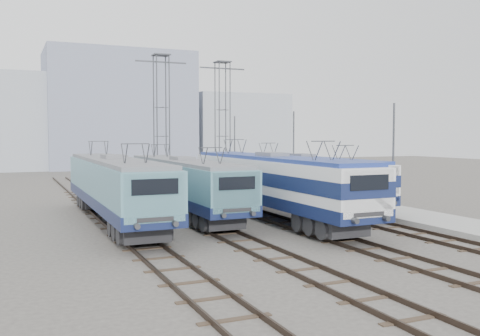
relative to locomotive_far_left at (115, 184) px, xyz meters
name	(u,v)px	position (x,y,z in m)	size (l,w,h in m)	color
ground	(281,238)	(6.75, -7.51, -2.30)	(160.00, 160.00, 0.00)	#514C47
platform	(354,205)	(16.95, 0.49, -2.15)	(4.00, 70.00, 0.30)	#9E9E99
locomotive_far_left	(115,184)	(0.00, 0.00, 0.00)	(2.92, 18.46, 3.47)	#141F49
locomotive_center_left	(184,182)	(4.50, 1.24, -0.12)	(2.76, 17.39, 3.27)	#141F49
locomotive_center_right	(273,180)	(9.00, -2.33, 0.11)	(2.99, 18.92, 3.56)	#141F49
locomotive_far_right	(303,176)	(13.50, 1.84, -0.05)	(2.78, 17.58, 3.31)	#141F49
catenary_tower_west	(162,117)	(6.75, 14.49, 4.35)	(4.50, 1.20, 12.00)	#3F4247
catenary_tower_east	(223,119)	(13.25, 16.49, 4.35)	(4.50, 1.20, 12.00)	#3F4247
mast_front	(393,162)	(15.35, -5.51, 1.20)	(0.12, 0.12, 7.00)	#3F4247
mast_mid	(293,155)	(15.35, 6.49, 1.20)	(0.12, 0.12, 7.00)	#3F4247
mast_rear	(235,151)	(15.35, 18.49, 1.20)	(0.12, 0.12, 7.00)	#3F4247
safety_cone	(392,211)	(15.25, -5.64, -1.70)	(0.35, 0.35, 0.59)	orange
building_center	(119,110)	(10.75, 54.49, 6.70)	(22.00, 14.00, 18.00)	#858CA5
building_east	(235,130)	(30.75, 54.49, 3.70)	(16.00, 12.00, 12.00)	#A5ADB8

